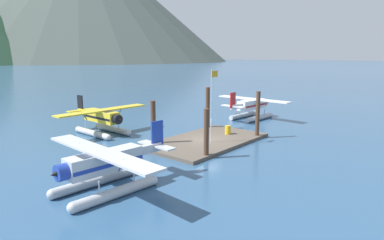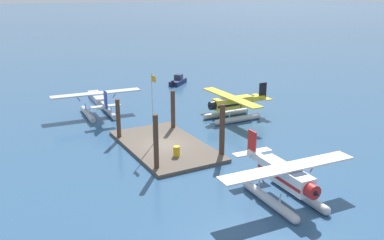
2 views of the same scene
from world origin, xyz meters
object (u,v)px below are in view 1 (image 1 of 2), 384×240
object	(u,v)px
fuel_drum	(228,130)
seaplane_yellow_bow_left	(102,120)
seaplane_white_stbd_fwd	(252,107)
seaplane_silver_port_aft	(105,167)
flagpole	(212,98)

from	to	relation	value
fuel_drum	seaplane_yellow_bow_left	bearing A→B (deg)	124.55
seaplane_white_stbd_fwd	seaplane_silver_port_aft	bearing A→B (deg)	-168.92
fuel_drum	seaplane_silver_port_aft	bearing A→B (deg)	-172.85
seaplane_yellow_bow_left	seaplane_silver_port_aft	size ratio (longest dim) A/B	1.00
flagpole	seaplane_yellow_bow_left	size ratio (longest dim) A/B	0.65
flagpole	seaplane_white_stbd_fwd	bearing A→B (deg)	15.16
flagpole	seaplane_white_stbd_fwd	distance (m)	14.60
seaplane_silver_port_aft	seaplane_white_stbd_fwd	bearing A→B (deg)	11.08
flagpole	fuel_drum	distance (m)	5.17
flagpole	seaplane_silver_port_aft	world-z (taller)	flagpole
fuel_drum	seaplane_yellow_bow_left	size ratio (longest dim) A/B	0.08
seaplane_white_stbd_fwd	seaplane_silver_port_aft	distance (m)	27.20
flagpole	seaplane_yellow_bow_left	distance (m)	12.50
fuel_drum	seaplane_yellow_bow_left	distance (m)	13.30
flagpole	seaplane_white_stbd_fwd	size ratio (longest dim) A/B	0.64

